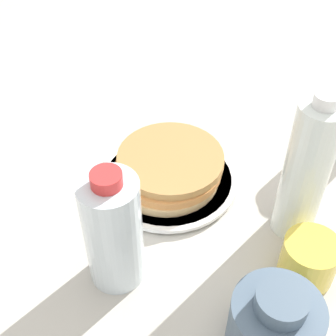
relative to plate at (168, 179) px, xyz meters
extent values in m
plane|color=#BCB7AD|center=(0.01, 0.02, -0.01)|extent=(4.00, 4.00, 0.00)
cylinder|color=white|center=(0.00, 0.00, 0.00)|extent=(0.22, 0.22, 0.01)
cylinder|color=white|center=(0.00, 0.00, 0.00)|extent=(0.24, 0.24, 0.01)
cylinder|color=#DEB479|center=(0.00, 0.00, 0.01)|extent=(0.18, 0.18, 0.02)
cylinder|color=#CF8648|center=(0.00, 0.00, 0.03)|extent=(0.18, 0.18, 0.01)
cylinder|color=#B38248|center=(0.00, 0.01, 0.04)|extent=(0.18, 0.18, 0.01)
cylinder|color=yellow|center=(0.27, -0.05, 0.03)|extent=(0.08, 0.08, 0.07)
cylinder|color=#4C6075|center=(0.27, -0.17, 0.04)|extent=(0.11, 0.11, 0.09)
cylinder|color=#4C6075|center=(0.27, -0.17, 0.10)|extent=(0.06, 0.06, 0.03)
cylinder|color=silver|center=(0.04, -0.19, 0.08)|extent=(0.08, 0.08, 0.18)
cylinder|color=red|center=(0.04, -0.19, 0.18)|extent=(0.04, 0.04, 0.02)
cylinder|color=silver|center=(0.22, 0.03, 0.11)|extent=(0.07, 0.07, 0.23)
cylinder|color=white|center=(0.22, 0.03, 0.24)|extent=(0.03, 0.03, 0.02)
camera|label=1|loc=(0.32, -0.48, 0.57)|focal=50.00mm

